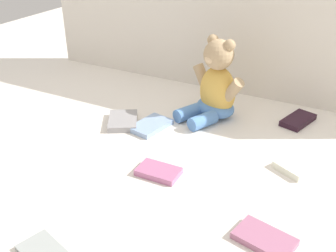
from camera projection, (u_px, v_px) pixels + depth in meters
ground_plane at (180, 140)px, 1.22m from camera, size 3.20×3.20×0.00m
backdrop_drape at (236, 9)px, 1.41m from camera, size 1.58×0.03×0.62m
teddy_bear at (216, 88)px, 1.32m from camera, size 0.22×0.23×0.27m
book_case_1 at (299, 165)px, 1.09m from camera, size 0.13×0.14×0.02m
book_case_2 at (151, 126)px, 1.29m from camera, size 0.11×0.15×0.02m
book_case_4 at (265, 239)px, 0.84m from camera, size 0.14×0.10×0.02m
book_case_5 at (298, 120)px, 1.32m from camera, size 0.10×0.14×0.02m
book_case_6 at (159, 172)px, 1.06m from camera, size 0.11×0.07×0.02m
book_case_7 at (123, 121)px, 1.31m from camera, size 0.14×0.16×0.02m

